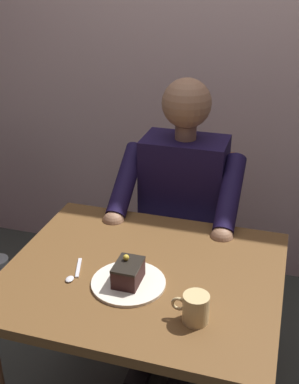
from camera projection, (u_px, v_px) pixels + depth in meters
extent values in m
cube|color=beige|center=(220.00, 3.00, 2.44)|extent=(6.40, 0.12, 3.00)
cube|color=brown|center=(143.00, 275.00, 1.67)|extent=(0.93, 0.78, 0.04)
cylinder|color=brown|center=(261.00, 320.00, 2.01)|extent=(0.05, 0.05, 0.73)
cylinder|color=brown|center=(81.00, 285.00, 2.22)|extent=(0.05, 0.05, 0.73)
cube|color=brown|center=(182.00, 255.00, 2.34)|extent=(0.42, 0.42, 0.04)
cube|color=brown|center=(193.00, 192.00, 2.39)|extent=(0.38, 0.04, 0.45)
cylinder|color=brown|center=(210.00, 321.00, 2.23)|extent=(0.04, 0.04, 0.42)
cylinder|color=brown|center=(135.00, 306.00, 2.32)|extent=(0.04, 0.04, 0.42)
cylinder|color=brown|center=(223.00, 277.00, 2.54)|extent=(0.04, 0.04, 0.42)
cylinder|color=brown|center=(156.00, 265.00, 2.63)|extent=(0.04, 0.04, 0.42)
cube|color=#181035|center=(183.00, 199.00, 2.19)|extent=(0.36, 0.22, 0.57)
sphere|color=#94694D|center=(187.00, 103.00, 1.99)|extent=(0.21, 0.21, 0.21)
cylinder|color=#94694D|center=(186.00, 132.00, 2.05)|extent=(0.09, 0.09, 0.06)
cylinder|color=#181035|center=(230.00, 194.00, 1.95)|extent=(0.08, 0.33, 0.26)
sphere|color=#94694D|center=(222.00, 238.00, 1.87)|extent=(0.09, 0.09, 0.09)
cylinder|color=#181035|center=(126.00, 180.00, 2.07)|extent=(0.08, 0.33, 0.26)
sphere|color=#94694D|center=(114.00, 222.00, 1.98)|extent=(0.09, 0.09, 0.09)
cylinder|color=#2B3638|center=(195.00, 275.00, 2.19)|extent=(0.13, 0.38, 0.14)
cylinder|color=#2B3638|center=(156.00, 268.00, 2.24)|extent=(0.13, 0.38, 0.14)
cylinder|color=#2B3638|center=(184.00, 340.00, 2.13)|extent=(0.11, 0.11, 0.40)
cube|color=black|center=(180.00, 380.00, 2.16)|extent=(0.09, 0.22, 0.05)
cylinder|color=#2B3638|center=(145.00, 331.00, 2.18)|extent=(0.11, 0.11, 0.40)
cube|color=black|center=(141.00, 371.00, 2.21)|extent=(0.09, 0.22, 0.05)
cylinder|color=silver|center=(128.00, 283.00, 1.59)|extent=(0.24, 0.24, 0.01)
cube|color=#321816|center=(128.00, 274.00, 1.57)|extent=(0.08, 0.11, 0.06)
cube|color=black|center=(128.00, 265.00, 1.56)|extent=(0.08, 0.11, 0.01)
sphere|color=gold|center=(126.00, 257.00, 1.57)|extent=(0.02, 0.02, 0.02)
cylinder|color=tan|center=(196.00, 308.00, 1.41)|extent=(0.08, 0.08, 0.09)
torus|color=tan|center=(179.00, 304.00, 1.42)|extent=(0.05, 0.01, 0.05)
cylinder|color=black|center=(196.00, 297.00, 1.40)|extent=(0.07, 0.07, 0.01)
cube|color=silver|center=(79.00, 268.00, 1.67)|extent=(0.05, 0.11, 0.01)
ellipsoid|color=silver|center=(70.00, 279.00, 1.61)|extent=(0.03, 0.04, 0.01)
cylinder|color=#B2C1C6|center=(0.00, 276.00, 2.72)|extent=(0.12, 0.12, 0.22)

